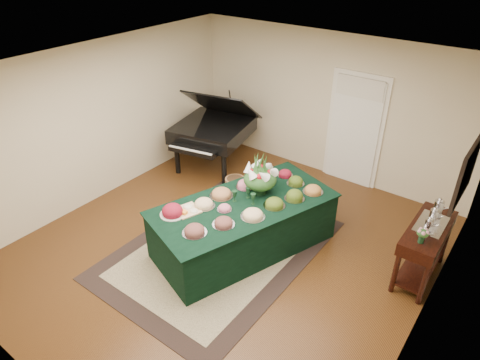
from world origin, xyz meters
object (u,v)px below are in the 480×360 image
Objects in this scene: buffet_table at (244,225)px; floral_centerpiece at (260,175)px; mahogany_sideboard at (426,239)px; grand_piano at (213,130)px.

buffet_table is 0.79m from floral_centerpiece.
mahogany_sideboard is (2.30, 0.57, -0.44)m from floral_centerpiece.
floral_centerpiece is 2.41m from mahogany_sideboard.
buffet_table is 1.63× the size of grand_piano.
floral_centerpiece is (0.02, 0.37, 0.69)m from buffet_table.
grand_piano reaches higher than buffet_table.
grand_piano reaches higher than mahogany_sideboard.
mahogany_sideboard is (2.31, 0.94, 0.25)m from buffet_table.
floral_centerpiece is at bearing 87.39° from buffet_table.
buffet_table is at bearing -40.34° from grand_piano.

